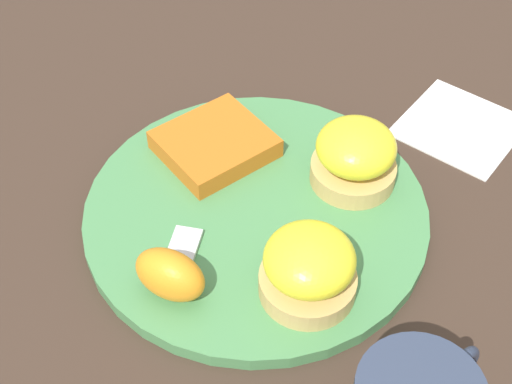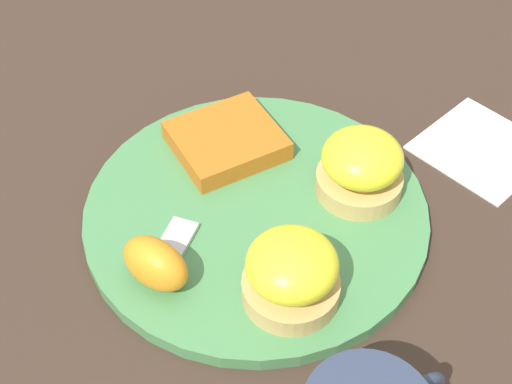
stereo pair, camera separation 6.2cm
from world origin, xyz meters
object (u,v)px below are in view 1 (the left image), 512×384
sandwich_benedict_left (309,268)px  orange_wedge (170,275)px  sandwich_benedict_right (355,156)px  fork (203,192)px  hashbrown_patty (215,144)px

sandwich_benedict_left → orange_wedge: (-0.08, 0.07, -0.01)m
sandwich_benedict_right → fork: bearing=144.6°
orange_wedge → fork: bearing=36.4°
orange_wedge → fork: (0.09, 0.06, -0.02)m
sandwich_benedict_left → fork: bearing=86.9°
sandwich_benedict_right → hashbrown_patty: sandwich_benedict_right is taller
sandwich_benedict_left → hashbrown_patty: 0.18m
sandwich_benedict_left → sandwich_benedict_right: size_ratio=1.00×
hashbrown_patty → orange_wedge: (-0.13, -0.10, 0.01)m
orange_wedge → hashbrown_patty: bearing=36.8°
orange_wedge → sandwich_benedict_right: bearing=-4.6°
sandwich_benedict_right → orange_wedge: sandwich_benedict_right is taller
hashbrown_patty → orange_wedge: bearing=-143.2°
sandwich_benedict_right → fork: size_ratio=0.46×
hashbrown_patty → fork: size_ratio=0.56×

